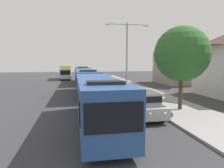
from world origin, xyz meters
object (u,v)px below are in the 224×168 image
bus_lead (98,100)px  white_suv (144,103)px  bus_second_in_line (86,81)px  roadside_tree (182,54)px  bus_middle (82,74)px  box_truck_oncoming (66,72)px  streetlamp_mid (127,50)px

bus_lead → white_suv: 4.14m
bus_second_in_line → roadside_tree: (7.21, -9.85, 3.03)m
bus_middle → box_truck_oncoming: size_ratio=1.56×
bus_second_in_line → streetlamp_mid: (5.40, 0.90, 3.85)m
bus_middle → roadside_tree: roadside_tree is taller
bus_lead → bus_middle: bearing=90.0°
bus_second_in_line → bus_middle: size_ratio=0.96×
bus_second_in_line → roadside_tree: 12.58m
bus_second_in_line → bus_middle: bearing=90.0°
bus_middle → white_suv: bus_middle is taller
box_truck_oncoming → white_suv: bearing=-78.4°
bus_middle → roadside_tree: (7.21, -23.76, 3.03)m
box_truck_oncoming → roadside_tree: (10.51, -33.12, 3.01)m
bus_middle → bus_lead: bearing=-90.0°
box_truck_oncoming → roadside_tree: 34.88m
bus_second_in_line → white_suv: bus_second_in_line is taller
bus_second_in_line → roadside_tree: size_ratio=1.72×
bus_second_in_line → white_suv: size_ratio=2.40×
streetlamp_mid → box_truck_oncoming: bearing=111.2°
bus_second_in_line → roadside_tree: bearing=-53.8°
bus_middle → bus_second_in_line: bearing=-90.0°
bus_lead → bus_second_in_line: 12.66m
streetlamp_mid → roadside_tree: (1.81, -10.75, -0.82)m
bus_second_in_line → bus_middle: (0.00, 13.91, 0.00)m
white_suv → roadside_tree: size_ratio=0.72×
bus_lead → box_truck_oncoming: 36.09m
roadside_tree → bus_middle: bearing=106.9°
roadside_tree → white_suv: bearing=-163.1°
bus_lead → bus_middle: (0.00, 26.57, 0.00)m
bus_lead → bus_middle: 26.57m
streetlamp_mid → white_suv: bearing=-98.2°
bus_middle → box_truck_oncoming: 9.93m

